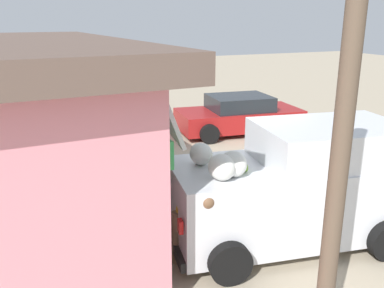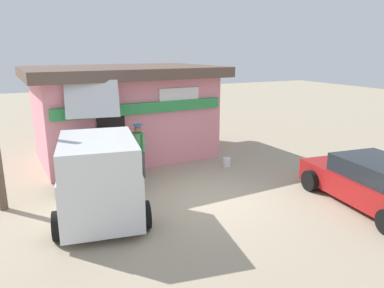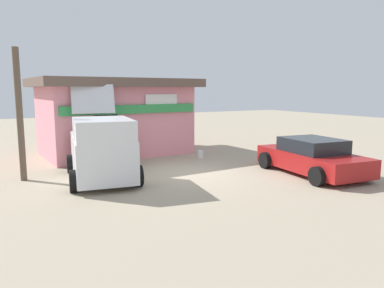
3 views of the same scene
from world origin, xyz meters
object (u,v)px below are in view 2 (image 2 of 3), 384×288
unloaded_banana_pile (97,170)px  vendor_standing (139,147)px  customer_bending (82,159)px  paint_bucket (227,162)px  delivery_van (98,173)px  parked_sedan (376,184)px  storefront_bar (124,111)px

unloaded_banana_pile → vendor_standing: bearing=-29.2°
customer_bending → paint_bucket: size_ratio=4.41×
delivery_van → unloaded_banana_pile: (0.43, 2.71, -0.80)m
parked_sedan → unloaded_banana_pile: 8.21m
vendor_standing → customer_bending: vendor_standing is taller
storefront_bar → parked_sedan: storefront_bar is taller
vendor_standing → unloaded_banana_pile: (-1.22, 0.68, -0.78)m
vendor_standing → paint_bucket: vendor_standing is taller
customer_bending → unloaded_banana_pile: customer_bending is taller
paint_bucket → unloaded_banana_pile: bearing=167.5°
unloaded_banana_pile → delivery_van: bearing=-99.0°
paint_bucket → customer_bending: bearing=178.4°
delivery_van → vendor_standing: size_ratio=2.60×
storefront_bar → parked_sedan: 8.82m
storefront_bar → delivery_van: bearing=-112.3°
parked_sedan → unloaded_banana_pile: size_ratio=4.55×
storefront_bar → delivery_van: storefront_bar is taller
storefront_bar → unloaded_banana_pile: (-1.51, -2.00, -1.53)m
vendor_standing → unloaded_banana_pile: vendor_standing is taller
vendor_standing → paint_bucket: bearing=-5.1°
vendor_standing → customer_bending: 1.78m
storefront_bar → paint_bucket: 4.37m
delivery_van → parked_sedan: delivery_van is taller
parked_sedan → unloaded_banana_pile: bearing=139.0°
storefront_bar → vendor_standing: size_ratio=4.11×
unloaded_banana_pile → storefront_bar: bearing=53.1°
vendor_standing → parked_sedan: bearing=-43.4°
vendor_standing → paint_bucket: (3.08, -0.27, -0.84)m
delivery_van → unloaded_banana_pile: 2.85m
vendor_standing → unloaded_banana_pile: bearing=150.8°
parked_sedan → vendor_standing: 6.85m
customer_bending → storefront_bar: bearing=54.0°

